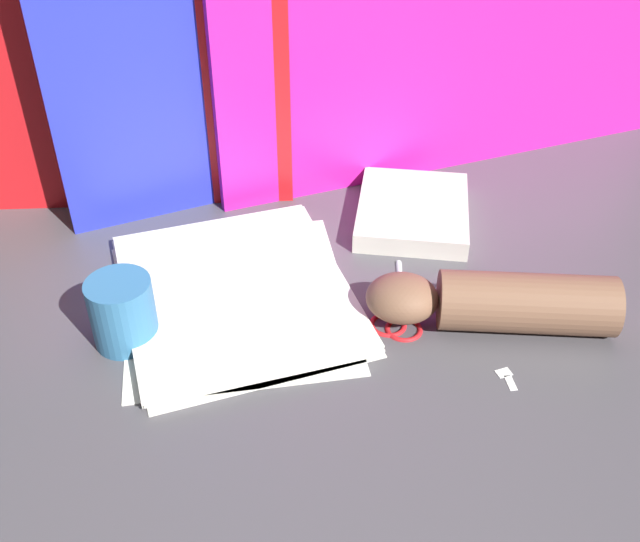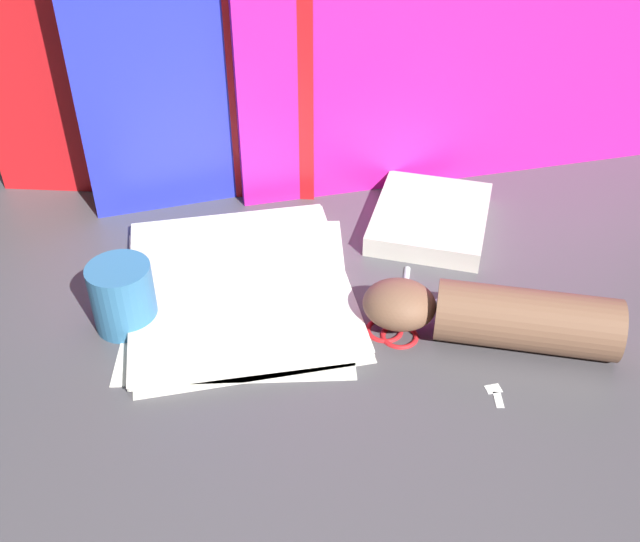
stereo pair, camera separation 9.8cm
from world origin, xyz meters
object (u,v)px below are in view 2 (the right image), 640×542
book_closed (430,218)px  hand_forearm (494,316)px  mug (123,296)px  scissors (402,318)px  paper_stack (240,286)px

book_closed → hand_forearm: hand_forearm is taller
book_closed → mug: mug is taller
book_closed → scissors: (-0.09, -0.22, -0.01)m
scissors → mug: 0.37m
scissors → hand_forearm: bearing=-24.7°
book_closed → hand_forearm: (0.02, -0.27, 0.02)m
scissors → hand_forearm: (0.11, -0.05, 0.03)m
book_closed → scissors: book_closed is taller
scissors → hand_forearm: hand_forearm is taller
hand_forearm → paper_stack: bearing=156.7°
mug → book_closed: bearing=21.8°
book_closed → mug: (-0.45, -0.18, 0.03)m
book_closed → paper_stack: bearing=-156.6°
book_closed → hand_forearm: 0.27m
paper_stack → scissors: 0.23m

